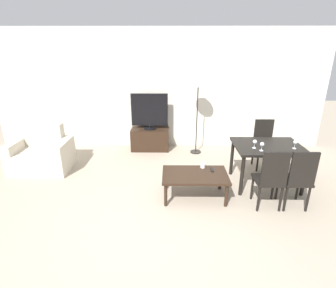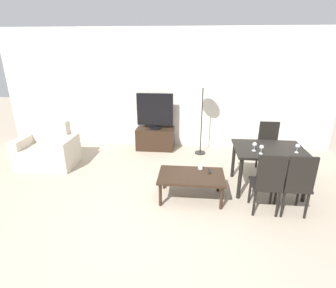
% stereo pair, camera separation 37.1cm
% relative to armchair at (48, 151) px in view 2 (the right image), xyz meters
% --- Properties ---
extents(ground_plane, '(18.00, 18.00, 0.00)m').
position_rel_armchair_xyz_m(ground_plane, '(2.24, -1.97, -0.30)').
color(ground_plane, tan).
extents(wall_back, '(7.71, 0.06, 2.70)m').
position_rel_armchair_xyz_m(wall_back, '(2.24, 1.41, 1.05)').
color(wall_back, silver).
rests_on(wall_back, ground_plane).
extents(armchair, '(1.10, 0.74, 0.87)m').
position_rel_armchair_xyz_m(armchair, '(0.00, 0.00, 0.00)').
color(armchair, beige).
rests_on(armchair, ground_plane).
extents(tv_stand, '(0.87, 0.47, 0.50)m').
position_rel_armchair_xyz_m(tv_stand, '(2.04, 1.11, -0.05)').
color(tv_stand, black).
rests_on(tv_stand, ground_plane).
extents(tv, '(0.83, 0.29, 0.81)m').
position_rel_armchair_xyz_m(tv, '(2.04, 1.10, 0.61)').
color(tv, black).
rests_on(tv, tv_stand).
extents(coffee_table, '(1.03, 0.63, 0.41)m').
position_rel_armchair_xyz_m(coffee_table, '(2.91, -1.00, 0.06)').
color(coffee_table, black).
rests_on(coffee_table, ground_plane).
extents(dining_table, '(1.12, 0.86, 0.73)m').
position_rel_armchair_xyz_m(dining_table, '(4.17, -0.55, 0.33)').
color(dining_table, black).
rests_on(dining_table, ground_plane).
extents(dining_chair_near, '(0.40, 0.40, 0.95)m').
position_rel_armchair_xyz_m(dining_chair_near, '(3.97, -1.30, 0.22)').
color(dining_chair_near, black).
rests_on(dining_chair_near, ground_plane).
extents(dining_chair_far, '(0.40, 0.40, 0.95)m').
position_rel_armchair_xyz_m(dining_chair_far, '(4.37, 0.19, 0.22)').
color(dining_chair_far, black).
rests_on(dining_chair_far, ground_plane).
extents(dining_chair_near_right, '(0.40, 0.40, 0.95)m').
position_rel_armchair_xyz_m(dining_chair_near_right, '(4.37, -1.30, 0.22)').
color(dining_chair_near_right, black).
rests_on(dining_chair_near_right, ground_plane).
extents(floor_lamp, '(0.39, 0.39, 1.74)m').
position_rel_armchair_xyz_m(floor_lamp, '(3.10, 0.90, 1.24)').
color(floor_lamp, black).
rests_on(floor_lamp, ground_plane).
extents(remote_primary, '(0.04, 0.15, 0.02)m').
position_rel_armchair_xyz_m(remote_primary, '(3.20, -0.86, 0.12)').
color(remote_primary, black).
rests_on(remote_primary, coffee_table).
extents(cup_white_near, '(0.08, 0.08, 0.07)m').
position_rel_armchair_xyz_m(cup_white_near, '(3.06, -0.76, 0.15)').
color(cup_white_near, white).
rests_on(cup_white_near, coffee_table).
extents(wine_glass_left, '(0.07, 0.07, 0.15)m').
position_rel_armchair_xyz_m(wine_glass_left, '(4.54, -0.70, 0.53)').
color(wine_glass_left, silver).
rests_on(wine_glass_left, dining_table).
extents(wine_glass_center, '(0.07, 0.07, 0.15)m').
position_rel_armchair_xyz_m(wine_glass_center, '(3.89, -0.69, 0.53)').
color(wine_glass_center, silver).
rests_on(wine_glass_center, dining_table).
extents(wine_glass_right, '(0.07, 0.07, 0.15)m').
position_rel_armchair_xyz_m(wine_glass_right, '(3.97, -0.80, 0.53)').
color(wine_glass_right, silver).
rests_on(wine_glass_right, dining_table).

